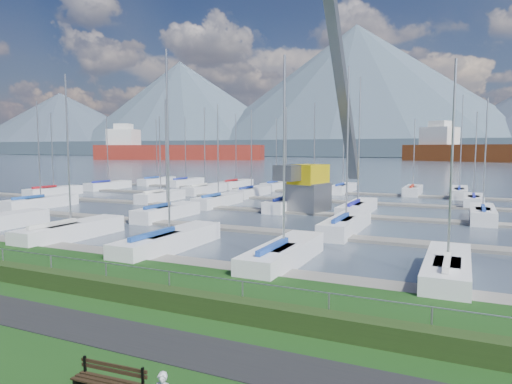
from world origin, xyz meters
The scene contains 12 objects.
path centered at (0.00, -3.00, 0.01)m, with size 160.00×2.00×0.04m, color black.
water centered at (0.00, 260.00, -0.40)m, with size 800.00×540.00×0.20m, color #3B4656.
hedge centered at (0.00, -0.40, 0.35)m, with size 80.00×0.70×0.70m, color #203313.
fence centered at (0.00, 0.00, 1.20)m, with size 0.04×0.04×80.00m, color gray.
foothill centered at (0.00, 330.00, 6.00)m, with size 900.00×80.00×12.00m, color #3E4E5A.
mountains centered at (7.35, 404.62, 46.68)m, with size 1190.00×360.00×115.00m.
docks centered at (0.00, 26.00, -0.22)m, with size 90.00×41.60×0.25m.
bench_right centered at (4.58, -5.93, 0.42)m, with size 1.82×0.54×0.85m.
crane centered at (-1.04, 28.16, 5.33)m, with size 5.12×13.44×22.35m.
cargo_ship_west centered at (-132.12, 191.52, 3.64)m, with size 90.92×43.72×21.50m.
cargo_ship_mid centered at (27.35, 215.39, 3.56)m, with size 97.05×54.29×21.50m.
sailboat_fleet centered at (-2.88, 28.57, 5.40)m, with size 73.00×49.87×13.17m.
Camera 1 is at (11.69, -13.49, 5.68)m, focal length 32.00 mm.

